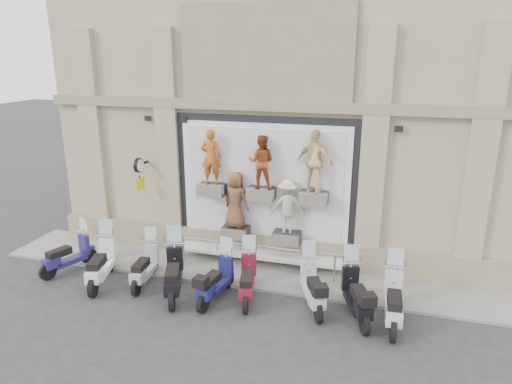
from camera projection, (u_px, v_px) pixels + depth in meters
ground at (234, 309)px, 11.68m from camera, size 90.00×90.00×0.00m
sidewalk at (257, 271)px, 13.60m from camera, size 16.00×2.20×0.08m
building at (294, 61)px, 16.37m from camera, size 14.00×8.60×12.00m
shop_vitrine at (266, 190)px, 13.49m from camera, size 5.60×0.83×4.30m
guard_rail at (256, 260)px, 13.39m from camera, size 5.06×0.10×0.93m
clock_sign_bracket at (139, 170)px, 14.16m from camera, size 0.10×0.80×1.02m
scooter_a at (67, 248)px, 13.48m from camera, size 1.16×1.93×1.51m
scooter_b at (100, 256)px, 12.75m from camera, size 1.15×2.15×1.68m
scooter_c at (144, 259)px, 12.75m from camera, size 0.78×1.89×1.49m
scooter_d at (173, 266)px, 12.11m from camera, size 1.35×2.20×1.73m
scooter_e at (216, 273)px, 11.91m from camera, size 0.81×1.95×1.54m
scooter_f at (247, 272)px, 11.94m from camera, size 0.98×2.00×1.57m
scooter_g at (313, 279)px, 11.54m from camera, size 1.23×2.01×1.58m
scooter_h at (357, 287)px, 11.10m from camera, size 1.24×2.10×1.64m
scooter_i at (394, 292)px, 10.82m from camera, size 0.65×2.08×1.68m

